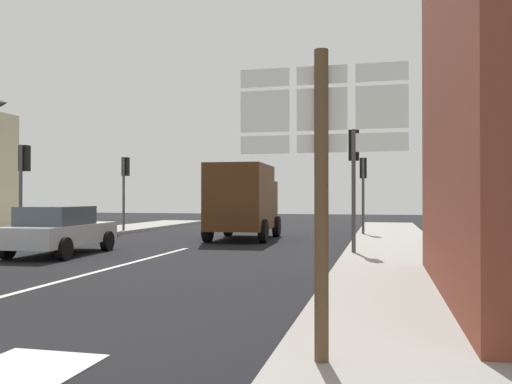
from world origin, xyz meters
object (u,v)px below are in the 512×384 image
object	(u,v)px
traffic_light_near_left	(23,172)
traffic_light_near_right	(354,163)
delivery_truck	(243,199)
route_sign_post	(322,171)
traffic_light_far_left	(125,177)
traffic_light_far_right	(363,178)
sedan_far	(59,230)

from	to	relation	value
traffic_light_near_left	traffic_light_near_right	xyz separation A→B (m)	(11.35, -0.36, 0.12)
delivery_truck	route_sign_post	distance (m)	16.99
route_sign_post	traffic_light_far_left	world-z (taller)	traffic_light_far_left
traffic_light_far_left	traffic_light_far_right	size ratio (longest dim) A/B	1.06
traffic_light_near_left	traffic_light_far_left	bearing A→B (deg)	90.00
traffic_light_far_left	traffic_light_near_left	size ratio (longest dim) A/B	1.04
traffic_light_far_left	traffic_light_far_right	distance (m)	11.36
traffic_light_near_right	traffic_light_far_right	bearing A→B (deg)	90.00
delivery_truck	traffic_light_near_right	size ratio (longest dim) A/B	1.37
sedan_far	traffic_light_far_right	xyz separation A→B (m)	(8.70, 9.72, 1.82)
route_sign_post	traffic_light_near_left	size ratio (longest dim) A/B	0.90
route_sign_post	sedan_far	bearing A→B (deg)	134.02
delivery_truck	traffic_light_near_left	bearing A→B (deg)	-142.21
traffic_light_far_right	route_sign_post	bearing A→B (deg)	-89.33
sedan_far	traffic_light_far_left	size ratio (longest dim) A/B	1.17
sedan_far	traffic_light_near_right	world-z (taller)	traffic_light_near_right
route_sign_post	traffic_light_near_right	bearing A→B (deg)	91.18
delivery_truck	traffic_light_far_right	world-z (taller)	traffic_light_far_right
delivery_truck	traffic_light_near_left	xyz separation A→B (m)	(-6.59, -5.11, 0.98)
delivery_truck	traffic_light_far_left	size ratio (longest dim) A/B	1.38
sedan_far	traffic_light_near_left	distance (m)	3.76
traffic_light_near_left	traffic_light_far_right	world-z (taller)	traffic_light_near_left
sedan_far	traffic_light_far_right	bearing A→B (deg)	48.17
traffic_light_near_right	sedan_far	bearing A→B (deg)	-170.00
traffic_light_near_right	traffic_light_far_left	bearing A→B (deg)	144.84
route_sign_post	traffic_light_near_left	world-z (taller)	traffic_light_near_left
route_sign_post	delivery_truck	bearing A→B (deg)	107.09
sedan_far	traffic_light_far_right	size ratio (longest dim) A/B	1.23
traffic_light_far_left	traffic_light_near_left	distance (m)	7.64
route_sign_post	traffic_light_far_left	distance (m)	22.06
delivery_truck	traffic_light_near_right	distance (m)	7.34
sedan_far	route_sign_post	xyz separation A→B (m)	(8.92, -9.23, 1.24)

